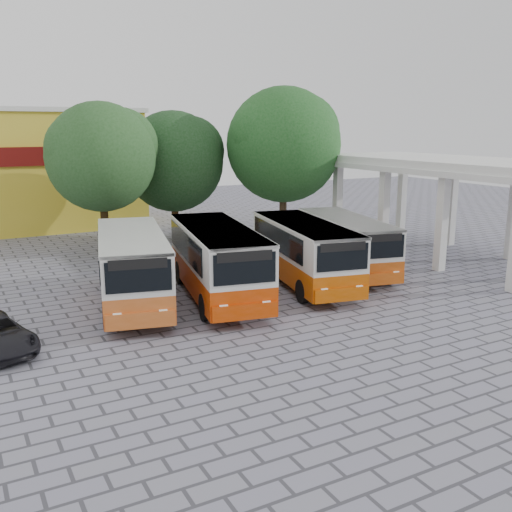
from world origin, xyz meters
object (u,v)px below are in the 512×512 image
bus_centre_left (217,257)px  bus_centre_right (304,249)px  bus_far_left (132,264)px  bus_far_right (346,241)px

bus_centre_left → bus_centre_right: (4.31, -0.02, -0.08)m
bus_far_left → bus_centre_right: bearing=7.1°
bus_far_left → bus_centre_left: size_ratio=0.98×
bus_centre_left → bus_centre_right: size_ratio=1.05×
bus_centre_right → bus_far_left: bearing=-174.5°
bus_far_left → bus_centre_right: bus_far_left is taller
bus_centre_left → bus_centre_right: bus_centre_left is taller
bus_far_left → bus_centre_right: 7.74m
bus_far_left → bus_centre_right: size_ratio=1.03×
bus_centre_right → bus_far_right: 3.20m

